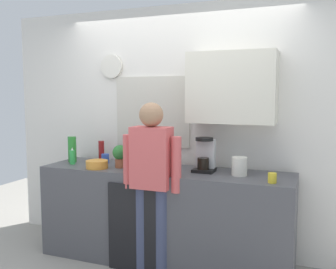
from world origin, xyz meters
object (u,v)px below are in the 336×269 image
Objects in this scene: mixing_bowl at (97,164)px; cup_yellow_cup at (272,178)px; cup_blue_mug at (105,159)px; potted_plant at (120,155)px; bottle_amber_beer at (151,160)px; bottle_red_vinegar at (101,151)px; person_at_sink at (152,174)px; bottle_clear_soda at (72,149)px; dish_soap at (72,157)px; storage_canister at (239,166)px; coffee_maker at (205,156)px.

cup_yellow_cup is at bearing -0.27° from mixing_bowl.
potted_plant is at bearing -31.17° from cup_blue_mug.
mixing_bowl is (-0.57, -0.06, -0.07)m from bottle_amber_beer.
person_at_sink is at bearing -32.13° from bottle_red_vinegar.
cup_blue_mug reaches higher than mixing_bowl.
cup_yellow_cup is 1.51m from potted_plant.
potted_plant reaches higher than bottle_red_vinegar.
bottle_clear_soda is at bearing 171.30° from potted_plant.
cup_blue_mug is (0.38, 0.06, -0.09)m from bottle_clear_soda.
potted_plant is (0.40, -0.30, 0.02)m from bottle_red_vinegar.
bottle_red_vinegar is 2.59× the size of cup_yellow_cup.
dish_soap reaches higher than mixing_bowl.
bottle_red_vinegar is at bearing 171.45° from storage_canister.
bottle_clear_soda is 2.16m from cup_yellow_cup.
bottle_clear_soda is 0.16m from dish_soap.
bottle_clear_soda is 1.27× the size of mixing_bowl.
person_at_sink is (0.08, -0.17, -0.10)m from bottle_amber_beer.
bottle_clear_soda is 1.84m from storage_canister.
potted_plant is 1.20m from storage_canister.
storage_canister is at bearing -11.99° from coffee_maker.
person_at_sink is at bearing -28.75° from cup_blue_mug.
bottle_red_vinegar is at bearing 161.59° from person_at_sink.
mixing_bowl is (0.45, -0.21, -0.10)m from bottle_clear_soda.
dish_soap is at bearing 177.33° from bottle_amber_beer.
storage_canister is at bearing -3.88° from cup_blue_mug.
bottle_red_vinegar reaches higher than cup_yellow_cup.
bottle_clear_soda is at bearing 176.92° from person_at_sink.
person_at_sink reaches higher than storage_canister.
dish_soap is 1.76m from storage_canister.
person_at_sink reaches higher than potted_plant.
bottle_amber_beer reaches higher than cup_yellow_cup.
mixing_bowl is at bearing -166.41° from coffee_maker.
mixing_bowl is at bearing -15.16° from dish_soap.
dish_soap is at bearing -148.47° from cup_blue_mug.
bottle_amber_beer is at bearing -25.32° from bottle_red_vinegar.
storage_canister is (1.60, -0.24, -0.03)m from bottle_red_vinegar.
person_at_sink is at bearing -16.79° from bottle_clear_soda.
coffee_maker is 1.12m from cup_blue_mug.
person_at_sink is (1.10, -0.33, -0.13)m from bottle_clear_soda.
bottle_red_vinegar is 0.96× the size of bottle_amber_beer.
potted_plant is at bearing -176.96° from storage_canister.
potted_plant is 1.35× the size of storage_canister.
person_at_sink is (0.45, -0.23, -0.12)m from potted_plant.
cup_blue_mug is at bearing 176.12° from storage_canister.
bottle_red_vinegar is at bearing 172.41° from coffee_maker.
bottle_red_vinegar reaches higher than mixing_bowl.
bottle_clear_soda is at bearing 154.33° from mixing_bowl.
bottle_amber_beer is at bearing 129.48° from person_at_sink.
coffee_maker reaches higher than cup_blue_mug.
coffee_maker reaches higher than bottle_red_vinegar.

